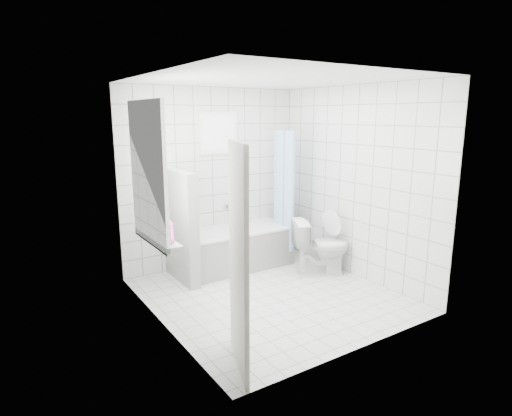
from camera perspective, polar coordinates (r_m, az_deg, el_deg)
ground at (r=5.46m, az=1.87°, el=-11.51°), size 3.00×3.00×0.00m
ceiling at (r=5.02m, az=2.09°, el=16.80°), size 3.00×3.00×0.00m
wall_back at (r=6.35m, az=-5.80°, el=4.04°), size 2.80×0.02×2.60m
wall_front at (r=3.97m, az=14.45°, el=-1.26°), size 2.80×0.02×2.60m
wall_left at (r=4.45m, az=-13.00°, el=0.23°), size 0.02×3.00×2.60m
wall_right at (r=5.98m, az=13.06°, el=3.27°), size 0.02×3.00×2.60m
window_left at (r=4.69m, az=-13.93°, el=4.53°), size 0.01×0.90×1.40m
window_back at (r=6.30m, az=-4.92°, el=9.92°), size 0.50×0.01×0.50m
window_sill at (r=4.85m, az=-12.98°, el=-4.11°), size 0.18×1.02×0.08m
door at (r=3.67m, az=-2.36°, el=-6.85°), size 0.33×0.76×2.00m
bathtub at (r=6.34m, az=-2.68°, el=-5.31°), size 1.62×0.77×0.58m
partition_wall at (r=5.79m, az=-9.98°, el=-2.45°), size 0.15×0.85×1.50m
tiled_ledge at (r=7.06m, az=3.14°, el=-3.60°), size 0.40×0.24×0.55m
toilet at (r=6.10m, az=8.67°, el=-5.12°), size 0.89×0.72×0.79m
curtain_rod at (r=6.43m, az=3.16°, el=10.44°), size 0.02×0.80×0.02m
shower_curtain at (r=6.42m, az=3.74°, el=2.35°), size 0.14×0.48×1.78m
tub_faucet at (r=6.52m, az=-3.46°, el=0.27°), size 0.18×0.06×0.06m
sill_bottles at (r=4.72m, az=-12.52°, el=-2.57°), size 0.16×0.76×0.30m
ledge_bottles at (r=6.92m, az=3.51°, el=-0.50°), size 0.15×0.16×0.25m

